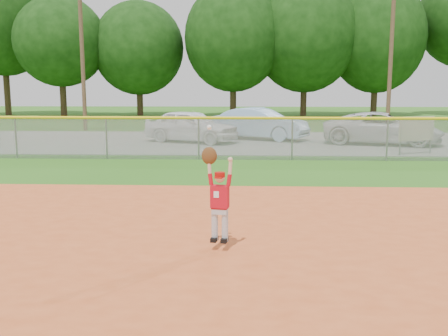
# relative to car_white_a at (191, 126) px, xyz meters

# --- Properties ---
(ground) EXTENTS (120.00, 120.00, 0.00)m
(ground) POSITION_rel_car_white_a_xyz_m (0.86, -15.49, -0.79)
(ground) COLOR #295F15
(ground) RESTS_ON ground
(parking_strip) EXTENTS (44.00, 10.00, 0.03)m
(parking_strip) POSITION_rel_car_white_a_xyz_m (0.86, 0.51, -0.77)
(parking_strip) COLOR gray
(parking_strip) RESTS_ON ground
(car_white_a) EXTENTS (4.80, 3.46, 1.52)m
(car_white_a) POSITION_rel_car_white_a_xyz_m (0.00, 0.00, 0.00)
(car_white_a) COLOR white
(car_white_a) RESTS_ON parking_strip
(car_blue) EXTENTS (4.96, 3.50, 1.55)m
(car_blue) POSITION_rel_car_white_a_xyz_m (3.23, 1.37, 0.02)
(car_blue) COLOR #98BEE3
(car_blue) RESTS_ON parking_strip
(car_white_b) EXTENTS (5.65, 3.66, 1.45)m
(car_white_b) POSITION_rel_car_white_a_xyz_m (8.71, -0.44, -0.04)
(car_white_b) COLOR silver
(car_white_b) RESTS_ON parking_strip
(sponsor_sign) EXTENTS (1.54, 0.72, 1.48)m
(sponsor_sign) POSITION_rel_car_white_a_xyz_m (9.05, -3.94, 0.18)
(sponsor_sign) COLOR gray
(sponsor_sign) RESTS_ON ground
(outfield_fence) EXTENTS (40.06, 0.10, 1.55)m
(outfield_fence) POSITION_rel_car_white_a_xyz_m (0.86, -5.49, 0.09)
(outfield_fence) COLOR gray
(outfield_fence) RESTS_ON ground
(power_lines) EXTENTS (19.40, 0.24, 9.00)m
(power_lines) POSITION_rel_car_white_a_xyz_m (1.86, 6.51, 3.89)
(power_lines) COLOR #4C3823
(power_lines) RESTS_ON ground
(tree_line) EXTENTS (62.37, 13.00, 14.43)m
(tree_line) POSITION_rel_car_white_a_xyz_m (1.82, 22.41, 6.74)
(tree_line) COLOR #422D1C
(tree_line) RESTS_ON ground
(ballplayer) EXTENTS (0.50, 0.25, 1.83)m
(ballplayer) POSITION_rel_car_white_a_xyz_m (2.13, -15.62, 0.12)
(ballplayer) COLOR silver
(ballplayer) RESTS_ON ground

